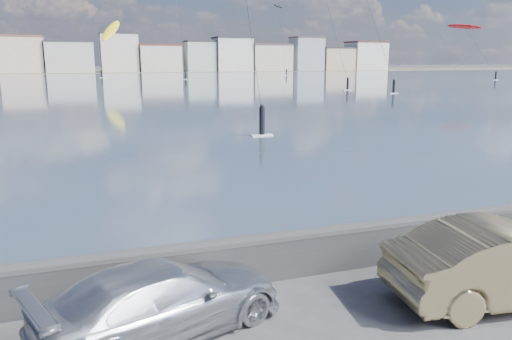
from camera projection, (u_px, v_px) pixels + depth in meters
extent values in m
cube|color=#2D3C54|center=(98.00, 85.00, 92.74)|extent=(500.00, 177.00, 0.00)
cube|color=#4C473D|center=(88.00, 71.00, 192.83)|extent=(500.00, 60.00, 0.00)
cube|color=#28282B|center=(232.00, 265.00, 10.72)|extent=(400.00, 0.35, 0.90)
cylinder|color=#28282B|center=(232.00, 245.00, 10.62)|extent=(400.00, 0.36, 0.36)
cube|color=beige|center=(22.00, 55.00, 171.76)|extent=(14.00, 11.00, 12.00)
cube|color=brown|center=(20.00, 36.00, 170.38)|extent=(14.28, 11.22, 0.60)
cube|color=beige|center=(70.00, 58.00, 176.86)|extent=(16.00, 13.00, 10.50)
cube|color=#2D2D33|center=(69.00, 41.00, 175.65)|extent=(16.32, 13.26, 0.60)
cube|color=silver|center=(119.00, 53.00, 181.95)|extent=(13.00, 10.00, 13.50)
cube|color=#2D2D33|center=(118.00, 33.00, 180.41)|extent=(13.26, 10.20, 0.60)
cube|color=beige|center=(159.00, 59.00, 187.00)|extent=(15.00, 12.00, 9.50)
cube|color=brown|center=(159.00, 45.00, 185.90)|extent=(15.30, 12.24, 0.60)
cube|color=#B7C6BC|center=(200.00, 57.00, 191.78)|extent=(11.00, 9.00, 11.00)
cube|color=#2D2D33|center=(200.00, 41.00, 190.51)|extent=(11.22, 9.18, 0.60)
cube|color=white|center=(232.00, 55.00, 195.76)|extent=(14.00, 11.00, 12.50)
cube|color=#2D2D33|center=(232.00, 38.00, 194.33)|extent=(14.28, 11.22, 0.60)
cube|color=beige|center=(269.00, 58.00, 200.97)|extent=(16.00, 12.00, 10.00)
cube|color=#4C423D|center=(269.00, 45.00, 199.81)|extent=(16.32, 12.24, 0.60)
cube|color=#9EA8B7|center=(307.00, 55.00, 205.90)|extent=(12.00, 10.00, 13.00)
cube|color=#4C423D|center=(307.00, 38.00, 204.42)|extent=(12.24, 10.20, 0.60)
cube|color=#CCB293|center=(336.00, 60.00, 210.64)|extent=(14.00, 11.00, 9.00)
cube|color=#2D2D33|center=(336.00, 48.00, 209.59)|extent=(14.28, 11.22, 0.60)
cube|color=white|center=(366.00, 57.00, 214.98)|extent=(15.00, 12.00, 11.50)
cube|color=#562D23|center=(366.00, 42.00, 213.66)|extent=(15.30, 12.24, 0.60)
imported|color=silver|center=(162.00, 299.00, 8.74)|extent=(4.90, 3.30, 1.32)
imported|color=tan|center=(510.00, 262.00, 9.96)|extent=(5.08, 2.29, 1.62)
cube|color=white|center=(393.00, 93.00, 70.29)|extent=(1.40, 0.42, 0.08)
cylinder|color=black|center=(394.00, 87.00, 70.10)|extent=(0.36, 0.36, 1.70)
sphere|color=black|center=(394.00, 80.00, 69.90)|extent=(0.28, 0.28, 0.28)
cylinder|color=black|center=(373.00, 18.00, 75.49)|extent=(1.85, 15.72, 18.95)
cube|color=white|center=(347.00, 90.00, 77.61)|extent=(1.40, 0.42, 0.08)
cylinder|color=black|center=(348.00, 84.00, 77.41)|extent=(0.36, 0.36, 1.70)
sphere|color=black|center=(348.00, 78.00, 77.22)|extent=(0.28, 0.28, 0.28)
cylinder|color=black|center=(333.00, 25.00, 82.58)|extent=(1.96, 14.95, 17.90)
ellipsoid|color=black|center=(278.00, 6.00, 149.14)|extent=(6.02, 7.55, 1.56)
cube|color=white|center=(286.00, 75.00, 147.23)|extent=(1.40, 0.42, 0.08)
cylinder|color=black|center=(286.00, 72.00, 147.03)|extent=(0.36, 0.36, 1.70)
sphere|color=black|center=(286.00, 69.00, 146.84)|extent=(0.28, 0.28, 0.28)
cylinder|color=black|center=(282.00, 38.00, 148.05)|extent=(0.10, 6.87, 18.86)
cube|color=white|center=(262.00, 135.00, 31.65)|extent=(1.40, 0.42, 0.08)
cylinder|color=black|center=(262.00, 121.00, 31.46)|extent=(0.36, 0.36, 1.70)
sphere|color=black|center=(262.00, 107.00, 31.26)|extent=(0.28, 0.28, 0.28)
ellipsoid|color=yellow|center=(111.00, 31.00, 137.56)|extent=(7.40, 9.66, 7.14)
cube|color=white|center=(102.00, 78.00, 128.58)|extent=(1.40, 0.42, 0.08)
cylinder|color=black|center=(102.00, 74.00, 128.38)|extent=(0.36, 0.36, 1.70)
sphere|color=black|center=(101.00, 71.00, 128.18)|extent=(0.28, 0.28, 0.28)
cylinder|color=black|center=(106.00, 51.00, 132.93)|extent=(3.64, 11.44, 11.15)
ellipsoid|color=red|center=(464.00, 27.00, 126.32)|extent=(5.66, 9.85, 2.47)
cube|color=white|center=(495.00, 80.00, 115.30)|extent=(1.40, 0.42, 0.08)
cylinder|color=black|center=(496.00, 76.00, 115.10)|extent=(0.36, 0.36, 1.70)
sphere|color=black|center=(496.00, 72.00, 114.91)|extent=(0.28, 0.28, 0.28)
cylinder|color=black|center=(479.00, 49.00, 120.67)|extent=(2.13, 14.25, 11.50)
cube|color=white|center=(186.00, 79.00, 118.43)|extent=(1.40, 0.42, 0.08)
cylinder|color=black|center=(185.00, 75.00, 118.23)|extent=(0.36, 0.36, 1.70)
sphere|color=black|center=(185.00, 72.00, 118.04)|extent=(0.28, 0.28, 0.28)
cylinder|color=black|center=(181.00, 25.00, 120.47)|extent=(0.53, 10.30, 23.00)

